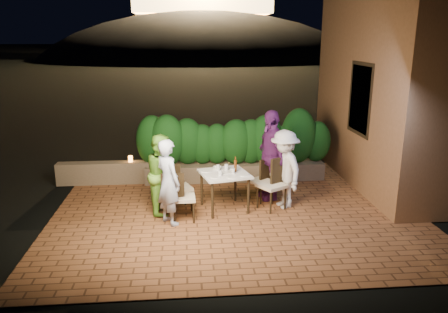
{
  "coord_description": "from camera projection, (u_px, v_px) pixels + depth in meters",
  "views": [
    {
      "loc": [
        -0.95,
        -7.52,
        3.29
      ],
      "look_at": [
        -0.22,
        0.57,
        1.05
      ],
      "focal_mm": 35.0,
      "sensor_mm": 36.0,
      "label": 1
    }
  ],
  "objects": [
    {
      "name": "plate_ne",
      "position": [
        242.0,
        174.0,
        8.3
      ],
      "size": [
        0.24,
        0.24,
        0.01
      ],
      "primitive_type": "cylinder",
      "color": "white",
      "rests_on": "dining_table"
    },
    {
      "name": "planter",
      "position": [
        235.0,
        171.0,
        10.35
      ],
      "size": [
        4.2,
        0.55,
        0.4
      ],
      "primitive_type": "cube",
      "color": "brown",
      "rests_on": "ground"
    },
    {
      "name": "parapet",
      "position": [
        106.0,
        173.0,
        10.07
      ],
      "size": [
        2.2,
        0.3,
        0.5
      ],
      "primitive_type": "cube",
      "color": "brown",
      "rests_on": "ground"
    },
    {
      "name": "parapet_lamp",
      "position": [
        130.0,
        159.0,
        10.04
      ],
      "size": [
        0.1,
        0.1,
        0.14
      ],
      "primitive_type": "cylinder",
      "color": "orange",
      "rests_on": "parapet"
    },
    {
      "name": "plate_sw",
      "position": [
        206.0,
        171.0,
        8.51
      ],
      "size": [
        0.21,
        0.21,
        0.01
      ],
      "primitive_type": "cylinder",
      "color": "white",
      "rests_on": "dining_table"
    },
    {
      "name": "plate_nw",
      "position": [
        215.0,
        177.0,
        8.15
      ],
      "size": [
        0.2,
        0.2,
        0.01
      ],
      "primitive_type": "cylinder",
      "color": "white",
      "rests_on": "dining_table"
    },
    {
      "name": "diner_green",
      "position": [
        162.0,
        174.0,
        8.3
      ],
      "size": [
        0.61,
        0.77,
        1.53
      ],
      "primitive_type": "imported",
      "rotation": [
        0.0,
        0.0,
        1.61
      ],
      "color": "#7CCA3F",
      "rests_on": "ground"
    },
    {
      "name": "hill",
      "position": [
        204.0,
        86.0,
        67.02
      ],
      "size": [
        52.0,
        40.0,
        22.0
      ],
      "primitive_type": "ellipsoid",
      "color": "black",
      "rests_on": "ground"
    },
    {
      "name": "bowl",
      "position": [
        217.0,
        168.0,
        8.65
      ],
      "size": [
        0.21,
        0.21,
        0.04
      ],
      "primitive_type": "imported",
      "rotation": [
        0.0,
        0.0,
        -0.18
      ],
      "color": "white",
      "rests_on": "dining_table"
    },
    {
      "name": "diner_purple",
      "position": [
        271.0,
        155.0,
        8.98
      ],
      "size": [
        0.66,
        1.16,
        1.87
      ],
      "primitive_type": "imported",
      "rotation": [
        0.0,
        0.0,
        -1.38
      ],
      "color": "#5F2369",
      "rests_on": "ground"
    },
    {
      "name": "terrace_floor",
      "position": [
        235.0,
        212.0,
        8.67
      ],
      "size": [
        7.0,
        6.0,
        0.15
      ],
      "primitive_type": "cube",
      "color": "brown",
      "rests_on": "ground"
    },
    {
      "name": "plate_front",
      "position": [
        233.0,
        177.0,
        8.16
      ],
      "size": [
        0.24,
        0.24,
        0.01
      ],
      "primitive_type": "cylinder",
      "color": "white",
      "rests_on": "dining_table"
    },
    {
      "name": "diner_blue",
      "position": [
        168.0,
        182.0,
        7.77
      ],
      "size": [
        0.64,
        0.68,
        1.57
      ],
      "primitive_type": "imported",
      "rotation": [
        0.0,
        0.0,
        2.2
      ],
      "color": "#A3B3D2",
      "rests_on": "ground"
    },
    {
      "name": "plate_se",
      "position": [
        235.0,
        168.0,
        8.69
      ],
      "size": [
        0.22,
        0.22,
        0.01
      ],
      "primitive_type": "cylinder",
      "color": "white",
      "rests_on": "dining_table"
    },
    {
      "name": "glass_sw",
      "position": [
        218.0,
        167.0,
        8.56
      ],
      "size": [
        0.07,
        0.07,
        0.11
      ],
      "primitive_type": "cylinder",
      "color": "silver",
      "rests_on": "dining_table"
    },
    {
      "name": "ground",
      "position": [
        238.0,
        219.0,
        8.18
      ],
      "size": [
        400.0,
        400.0,
        0.0
      ],
      "primitive_type": "plane",
      "color": "black",
      "rests_on": "ground"
    },
    {
      "name": "chair_right_back",
      "position": [
        260.0,
        180.0,
        9.0
      ],
      "size": [
        0.56,
        0.56,
        0.86
      ],
      "primitive_type": null,
      "rotation": [
        0.0,
        0.0,
        3.81
      ],
      "color": "black",
      "rests_on": "ground"
    },
    {
      "name": "plate_centre",
      "position": [
        224.0,
        173.0,
        8.41
      ],
      "size": [
        0.23,
        0.23,
        0.01
      ],
      "primitive_type": "cylinder",
      "color": "white",
      "rests_on": "dining_table"
    },
    {
      "name": "glass_nw",
      "position": [
        220.0,
        173.0,
        8.21
      ],
      "size": [
        0.07,
        0.07,
        0.11
      ],
      "primitive_type": "cylinder",
      "color": "silver",
      "rests_on": "dining_table"
    },
    {
      "name": "window_pane",
      "position": [
        361.0,
        99.0,
        9.33
      ],
      "size": [
        0.08,
        1.0,
        1.4
      ],
      "primitive_type": "cube",
      "color": "black",
      "rests_on": "building_wall"
    },
    {
      "name": "glass_se",
      "position": [
        226.0,
        167.0,
        8.57
      ],
      "size": [
        0.07,
        0.07,
        0.12
      ],
      "primitive_type": "cylinder",
      "color": "silver",
      "rests_on": "dining_table"
    },
    {
      "name": "chair_right_front",
      "position": [
        272.0,
        184.0,
        8.5
      ],
      "size": [
        0.65,
        0.65,
        1.01
      ],
      "primitive_type": null,
      "rotation": [
        0.0,
        0.0,
        3.69
      ],
      "color": "black",
      "rests_on": "ground"
    },
    {
      "name": "hedge",
      "position": [
        235.0,
        141.0,
        10.15
      ],
      "size": [
        4.0,
        0.7,
        1.1
      ],
      "primitive_type": null,
      "color": "#113D11",
      "rests_on": "planter"
    },
    {
      "name": "building_wall",
      "position": [
        388.0,
        73.0,
        9.74
      ],
      "size": [
        1.6,
        5.0,
        5.0
      ],
      "primitive_type": "cube",
      "color": "brown",
      "rests_on": "ground"
    },
    {
      "name": "dining_table",
      "position": [
        224.0,
        191.0,
        8.51
      ],
      "size": [
        1.05,
        1.05,
        0.75
      ],
      "primitive_type": null,
      "rotation": [
        0.0,
        0.0,
        0.24
      ],
      "color": "white",
      "rests_on": "ground"
    },
    {
      "name": "chair_left_back",
      "position": [
        179.0,
        187.0,
        8.47
      ],
      "size": [
        0.56,
        0.56,
        0.94
      ],
      "primitive_type": null,
      "rotation": [
        0.0,
        0.0,
        0.36
      ],
      "color": "black",
      "rests_on": "ground"
    },
    {
      "name": "chair_left_front",
      "position": [
        184.0,
        197.0,
        7.99
      ],
      "size": [
        0.43,
        0.43,
        0.91
      ],
      "primitive_type": null,
      "rotation": [
        0.0,
        0.0,
        0.04
      ],
      "color": "black",
      "rests_on": "ground"
    },
    {
      "name": "beer_bottle",
      "position": [
        235.0,
        164.0,
        8.45
      ],
      "size": [
        0.06,
        0.06,
        0.3
      ],
      "primitive_type": null,
      "color": "#4D280C",
      "rests_on": "dining_table"
    },
    {
      "name": "glass_ne",
      "position": [
        233.0,
        171.0,
        8.35
      ],
      "size": [
        0.06,
        0.06,
        0.1
      ],
      "primitive_type": "cylinder",
      "color": "silver",
      "rests_on": "dining_table"
    },
    {
      "name": "diner_white",
      "position": [
        284.0,
        169.0,
        8.54
      ],
      "size": [
        0.83,
        1.13,
        1.56
      ],
      "primitive_type": "imported",
      "rotation": [
        0.0,
        0.0,
        -1.3
      ],
      "color": "silver",
      "rests_on": "ground"
    },
    {
      "name": "window_frame",
      "position": [
        361.0,
        99.0,
        9.33
      ],
      "size": [
        0.06,
        1.15,
        1.55
      ],
      "primitive_type": "cube",
      "color": "black",
      "rests_on": "building_wall"
    }
  ]
}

